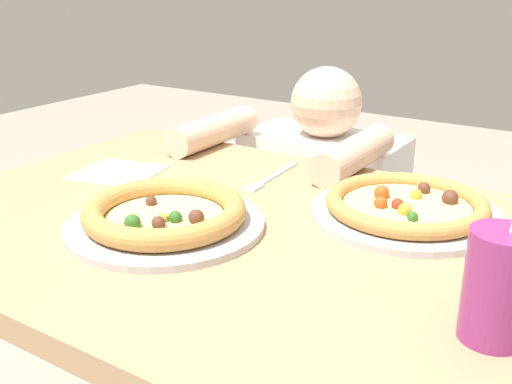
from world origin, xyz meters
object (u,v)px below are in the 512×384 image
pizza_near (165,216)px  diner_seated (319,257)px  fork (271,178)px  drink_cup_colored (498,286)px  pizza_far (406,207)px

pizza_near → diner_seated: 0.76m
fork → diner_seated: bearing=100.1°
drink_cup_colored → fork: size_ratio=1.15×
drink_cup_colored → fork: 0.61m
pizza_far → diner_seated: diner_seated is taller
fork → diner_seated: (-0.06, 0.36, -0.34)m
fork → drink_cup_colored: bearing=-34.2°
pizza_far → drink_cup_colored: 0.36m
diner_seated → drink_cup_colored: bearing=-51.1°
pizza_far → diner_seated: size_ratio=0.35×
pizza_near → drink_cup_colored: drink_cup_colored is taller
pizza_far → fork: pizza_far is taller
pizza_near → pizza_far: (0.31, 0.26, -0.00)m
drink_cup_colored → diner_seated: 0.99m
pizza_near → drink_cup_colored: 0.52m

